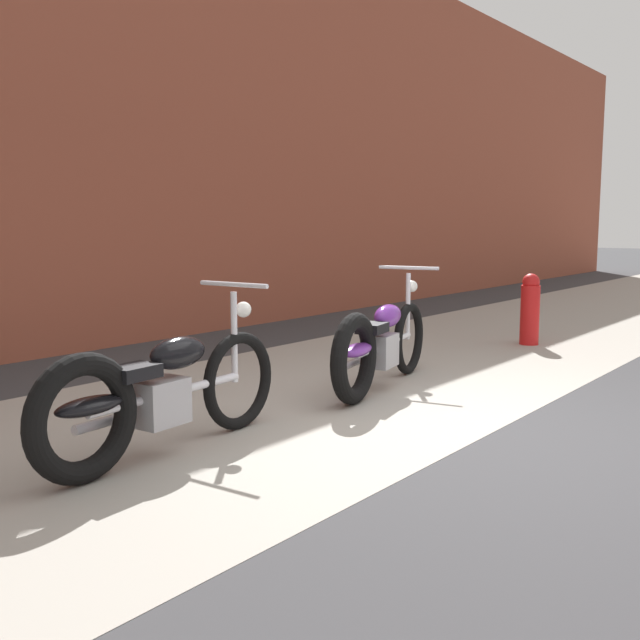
% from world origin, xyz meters
% --- Properties ---
extents(ground_plane, '(80.00, 80.00, 0.00)m').
position_xyz_m(ground_plane, '(0.00, 0.00, 0.00)').
color(ground_plane, '#38383A').
extents(sidewalk_slab, '(36.00, 3.50, 0.01)m').
position_xyz_m(sidewalk_slab, '(0.00, 1.75, 0.00)').
color(sidewalk_slab, '#9E998E').
rests_on(sidewalk_slab, ground).
extents(brick_building_wall, '(36.00, 0.50, 5.69)m').
position_xyz_m(brick_building_wall, '(0.00, 5.20, 2.85)').
color(brick_building_wall, brown).
rests_on(brick_building_wall, ground).
extents(motorcycle_black, '(2.01, 0.58, 1.03)m').
position_xyz_m(motorcycle_black, '(-1.72, 1.38, 0.40)').
color(motorcycle_black, black).
rests_on(motorcycle_black, ground).
extents(motorcycle_purple, '(1.98, 0.69, 1.03)m').
position_xyz_m(motorcycle_purple, '(0.64, 1.32, 0.40)').
color(motorcycle_purple, black).
rests_on(motorcycle_purple, ground).
extents(fire_hydrant, '(0.22, 0.22, 0.84)m').
position_xyz_m(fire_hydrant, '(3.76, 1.25, 0.42)').
color(fire_hydrant, red).
rests_on(fire_hydrant, ground).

